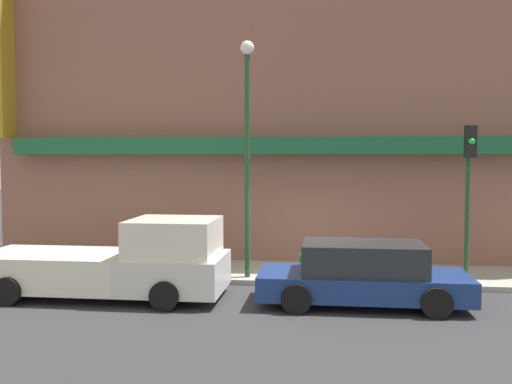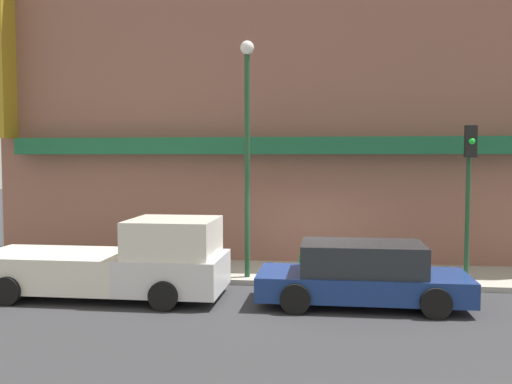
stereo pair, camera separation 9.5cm
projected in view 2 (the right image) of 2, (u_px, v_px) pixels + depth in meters
ground_plane at (307, 287)px, 14.40m from camera, size 80.00×80.00×0.00m
sidewalk at (309, 273)px, 15.78m from camera, size 36.00×2.80×0.14m
building at (313, 78)px, 18.28m from camera, size 19.80×3.80×11.69m
pickup_truck at (119, 263)px, 13.37m from camera, size 5.77×2.28×1.87m
parked_car at (362, 275)px, 12.65m from camera, size 4.61×2.05×1.39m
fire_hydrant at (302, 266)px, 14.90m from camera, size 0.17×0.17×0.64m
street_lamp at (247, 133)px, 14.78m from camera, size 0.36×0.36×6.15m
traffic_light at (469, 175)px, 14.40m from camera, size 0.28×0.42×3.95m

